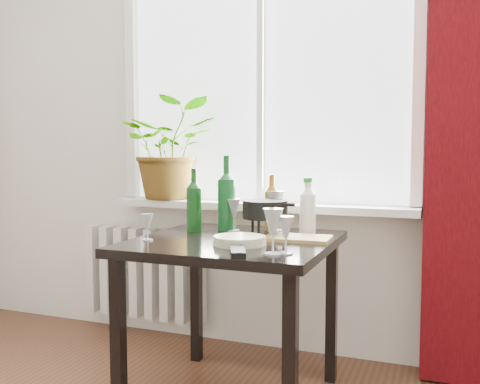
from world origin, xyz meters
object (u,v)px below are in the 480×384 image
at_px(wineglass_far_right, 286,235).
at_px(fondue_pot, 265,218).
at_px(wineglass_back_center, 276,210).
at_px(plate_stack, 240,240).
at_px(table, 234,259).
at_px(wineglass_front_left, 148,227).
at_px(wine_bottle_left, 194,199).
at_px(wine_bottle_right, 227,192).
at_px(cleaning_bottle, 308,206).
at_px(potted_plant, 170,149).
at_px(bottle_amber, 272,202).
at_px(cutting_board, 298,238).
at_px(radiator, 144,273).
at_px(wineglass_front_right, 273,231).
at_px(tv_remote, 238,251).
at_px(wineglass_back_left, 233,215).

bearing_deg(wineglass_far_right, fondue_pot, 118.42).
relative_size(wineglass_back_center, plate_stack, 0.91).
bearing_deg(table, wineglass_front_left, -151.53).
distance_m(wine_bottle_left, wine_bottle_right, 0.16).
xyz_separation_m(cleaning_bottle, wineglass_front_left, (-0.60, -0.45, -0.07)).
height_order(potted_plant, wine_bottle_right, potted_plant).
height_order(bottle_amber, cutting_board, bottle_amber).
height_order(table, wine_bottle_left, wine_bottle_left).
bearing_deg(wineglass_far_right, radiator, 142.72).
bearing_deg(table, wine_bottle_left, 151.23).
relative_size(wineglass_far_right, fondue_pot, 0.61).
distance_m(wineglass_front_right, wineglass_back_center, 0.60).
xyz_separation_m(potted_plant, wineglass_front_left, (0.32, -0.80, -0.34)).
relative_size(table, wine_bottle_right, 2.26).
bearing_deg(plate_stack, cutting_board, 46.72).
distance_m(potted_plant, wineglass_back_center, 0.88).
bearing_deg(radiator, table, -36.54).
xyz_separation_m(wine_bottle_left, cutting_board, (0.54, -0.07, -0.15)).
height_order(wineglass_front_right, plate_stack, wineglass_front_right).
bearing_deg(wineglass_front_left, cleaning_bottle, 37.05).
height_order(plate_stack, tv_remote, plate_stack).
bearing_deg(wineglass_back_center, plate_stack, -93.44).
distance_m(wineglass_front_right, wineglass_far_right, 0.05).
height_order(cleaning_bottle, wineglass_back_left, cleaning_bottle).
xyz_separation_m(cleaning_bottle, fondue_pot, (-0.17, -0.12, -0.05)).
bearing_deg(cleaning_bottle, wineglass_front_left, -142.95).
relative_size(wine_bottle_right, wineglass_far_right, 2.55).
distance_m(table, wineglass_back_left, 0.28).
height_order(wineglass_back_center, cutting_board, wineglass_back_center).
xyz_separation_m(wine_bottle_right, wineglass_back_left, (0.04, -0.01, -0.11)).
distance_m(wine_bottle_left, cutting_board, 0.56).
bearing_deg(bottle_amber, wineglass_back_center, -39.20).
height_order(table, wineglass_front_left, wineglass_front_left).
distance_m(wine_bottle_left, plate_stack, 0.46).
bearing_deg(cleaning_bottle, table, -134.39).
distance_m(wineglass_front_left, cutting_board, 0.65).
distance_m(radiator, bottle_amber, 1.10).
xyz_separation_m(radiator, table, (0.85, -0.63, 0.27)).
distance_m(wine_bottle_right, wineglass_back_left, 0.11).
bearing_deg(bottle_amber, wineglass_far_right, -67.11).
bearing_deg(cleaning_bottle, wine_bottle_left, -167.01).
distance_m(bottle_amber, wineglass_front_right, 0.63).
bearing_deg(bottle_amber, wine_bottle_left, -154.27).
xyz_separation_m(potted_plant, cutting_board, (0.92, -0.55, -0.39)).
relative_size(radiator, bottle_amber, 2.86).
distance_m(wineglass_front_right, fondue_pot, 0.47).
bearing_deg(wine_bottle_left, wineglass_front_left, -101.00).
bearing_deg(wineglass_front_left, wine_bottle_right, 62.80).
relative_size(bottle_amber, wineglass_far_right, 1.90).
bearing_deg(radiator, cleaning_bottle, -17.89).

